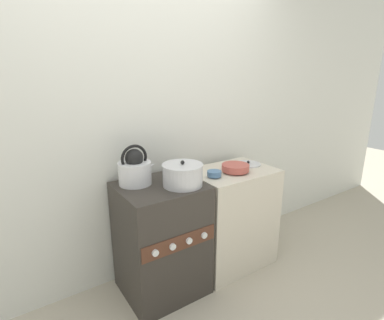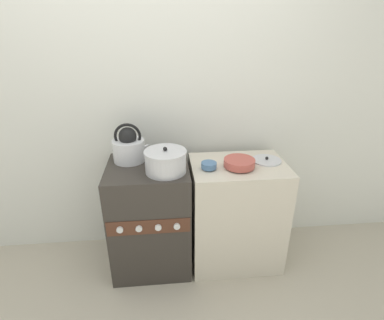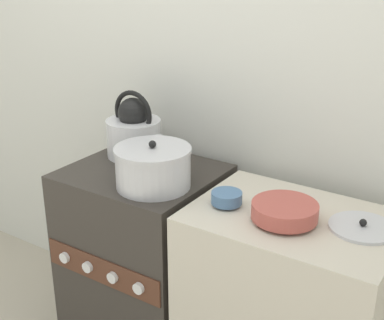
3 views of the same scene
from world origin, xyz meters
The scene contains 9 objects.
ground_plane centered at (0.00, 0.00, 0.00)m, with size 12.00×12.00×0.00m, color #B2A893.
wall_back centered at (0.00, 0.59, 1.25)m, with size 7.00×0.06×2.50m.
stove centered at (0.00, 0.26, 0.43)m, with size 0.58×0.55×0.85m.
counter centered at (0.66, 0.25, 0.42)m, with size 0.69×0.50×0.85m.
kettle centered at (-0.13, 0.38, 0.96)m, with size 0.28×0.23×0.28m.
cooking_pot centered at (0.13, 0.17, 0.93)m, with size 0.28×0.28×0.18m.
enamel_bowl centered at (0.64, 0.20, 0.88)m, with size 0.22×0.22×0.06m.
small_ceramic_bowl centered at (0.43, 0.19, 0.87)m, with size 0.11×0.11×0.05m.
loose_pot_lid centered at (0.87, 0.29, 0.85)m, with size 0.21×0.21×0.03m.
Camera 2 is at (0.13, -1.66, 1.76)m, focal length 28.00 mm.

